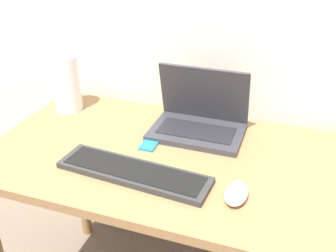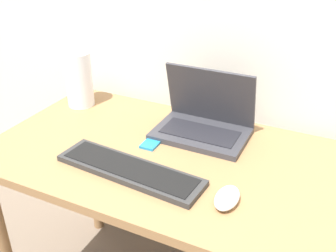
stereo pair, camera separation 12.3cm
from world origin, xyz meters
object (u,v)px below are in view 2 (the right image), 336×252
(keyboard, at_px, (130,170))
(vase, at_px, (78,69))
(laptop, at_px, (204,120))
(mp3_player, at_px, (150,144))
(mouse, at_px, (227,198))

(keyboard, height_order, vase, vase)
(laptop, distance_m, keyboard, 0.35)
(laptop, xyz_separation_m, mp3_player, (-0.13, -0.16, -0.05))
(laptop, xyz_separation_m, vase, (-0.54, 0.00, 0.10))
(mp3_player, bearing_deg, keyboard, -83.55)
(laptop, distance_m, mouse, 0.39)
(vase, bearing_deg, mouse, -24.84)
(vase, bearing_deg, laptop, -0.51)
(vase, distance_m, mp3_player, 0.47)
(keyboard, distance_m, vase, 0.56)
(keyboard, relative_size, mp3_player, 7.53)
(keyboard, xyz_separation_m, mouse, (0.31, -0.01, 0.01))
(mp3_player, bearing_deg, mouse, -27.96)
(mouse, xyz_separation_m, vase, (-0.74, 0.34, 0.14))
(mouse, bearing_deg, laptop, 120.44)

